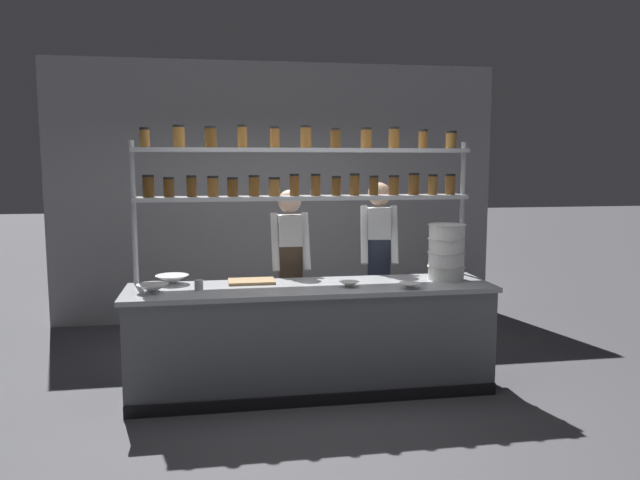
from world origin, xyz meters
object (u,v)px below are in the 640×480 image
Objects in this scene: prep_bowl_near_left at (172,280)px; prep_bowl_center_front at (349,284)px; chef_left at (290,266)px; cutting_board at (252,281)px; spice_shelf_unit at (305,178)px; prep_bowl_center_back at (153,289)px; prep_bowl_near_right at (410,286)px; container_stack at (446,252)px; chef_center at (379,258)px; serving_cup_front at (199,285)px.

prep_bowl_near_left reaches higher than prep_bowl_center_front.
chef_left is 4.26× the size of cutting_board.
spice_shelf_unit is 1.61m from prep_bowl_center_back.
prep_bowl_near_right is at bearing -20.66° from cutting_board.
cutting_board is 2.23× the size of prep_bowl_near_right.
prep_bowl_center_back is (-1.20, -0.74, -0.03)m from chef_left.
spice_shelf_unit is 1.42m from container_stack.
chef_center is 4.41× the size of cutting_board.
prep_bowl_near_right is at bearing -78.89° from chef_center.
prep_bowl_center_back is (-2.52, -0.14, -0.21)m from container_stack.
container_stack is at bearing -4.87° from cutting_board.
prep_bowl_near_right is (1.28, -0.48, 0.01)m from cutting_board.
container_stack is at bearing 11.44° from prep_bowl_center_front.
chef_left is 3.43× the size of container_stack.
prep_bowl_center_back is at bearing -162.68° from spice_shelf_unit.
cutting_board is 1.40× the size of prep_bowl_near_left.
prep_bowl_center_back is at bearing -149.13° from chef_center.
chef_center is 0.78m from container_stack.
spice_shelf_unit is 1.45m from prep_bowl_near_left.
container_stack is 2.41m from prep_bowl_near_left.
prep_bowl_center_front is (-0.92, -0.19, -0.23)m from container_stack.
prep_bowl_center_back is at bearing -111.22° from prep_bowl_near_left.
serving_cup_front is (-1.72, 0.23, 0.02)m from prep_bowl_near_right.
container_stack is 0.60m from prep_bowl_near_right.
spice_shelf_unit reaches higher than chef_center.
cutting_board is 1.54× the size of prep_bowl_center_back.
container_stack is 2.91× the size of prep_bowl_center_front.
prep_bowl_center_front is at bearing -14.51° from prep_bowl_near_left.
prep_bowl_center_back is 3.06× the size of serving_cup_front.
spice_shelf_unit is 1.32m from serving_cup_front.
cutting_board is (-0.39, -0.45, -0.05)m from chef_left.
chef_left is 9.99× the size of prep_bowl_center_front.
prep_bowl_center_back reaches higher than prep_bowl_center_front.
serving_cup_front is at bearing -158.60° from spice_shelf_unit.
prep_bowl_near_right is (0.79, -0.60, -0.88)m from spice_shelf_unit.
serving_cup_front is (-2.16, -0.10, -0.21)m from container_stack.
spice_shelf_unit reaches higher than prep_bowl_near_left.
spice_shelf_unit is at bearing 124.63° from prep_bowl_center_front.
prep_bowl_near_left is 1.67× the size of prep_bowl_center_front.
spice_shelf_unit is 11.48× the size of prep_bowl_center_back.
prep_bowl_near_right is at bearing -37.09° from spice_shelf_unit.
prep_bowl_near_left is (-0.68, 0.05, 0.03)m from cutting_board.
chef_left is at bearing 20.53° from prep_bowl_near_left.
prep_bowl_center_back is (-1.29, -0.40, -0.87)m from spice_shelf_unit.
cutting_board is at bearing -148.78° from chef_center.
spice_shelf_unit is at bearing 3.26° from prep_bowl_near_left.
cutting_board is (-0.49, -0.11, -0.89)m from spice_shelf_unit.
container_stack is 2.54m from prep_bowl_center_back.
cutting_board is at bearing -131.08° from chef_left.
chef_center is 20.76× the size of serving_cup_front.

